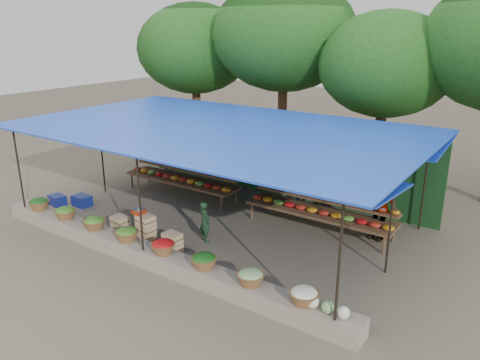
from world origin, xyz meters
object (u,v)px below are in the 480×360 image
Objects in this scene: blue_crate_back at (82,201)px; crate_counter at (145,232)px; vendor_seated at (205,221)px; blue_crate_front at (57,200)px; weighing_scale at (138,211)px.

crate_counter is at bearing -10.35° from blue_crate_back.
vendor_seated is at bearing 4.17° from blue_crate_back.
crate_counter is 2.16× the size of vendor_seated.
blue_crate_back is at bearing 26.08° from vendor_seated.
crate_counter is 4.25× the size of blue_crate_back.
vendor_seated is 4.77m from blue_crate_back.
blue_crate_back is (0.71, 0.39, 0.01)m from blue_crate_front.
vendor_seated is at bearing 34.51° from weighing_scale.
vendor_seated is (1.40, 0.97, -0.30)m from weighing_scale.
weighing_scale is at bearing 180.00° from crate_counter.
vendor_seated is at bearing 13.84° from blue_crate_front.
crate_counter is 4.54× the size of blue_crate_front.
vendor_seated is (1.19, 0.97, 0.24)m from crate_counter.
crate_counter is at bearing 2.67° from blue_crate_front.
weighing_scale is 3.49m from blue_crate_back.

